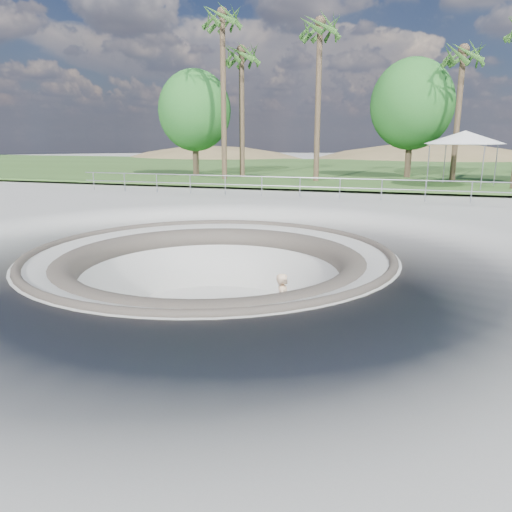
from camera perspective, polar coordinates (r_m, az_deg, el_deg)
name	(u,v)px	position (r m, az deg, el deg)	size (l,w,h in m)	color
ground	(211,253)	(14.10, -5.19, 0.39)	(180.00, 180.00, 0.00)	#A6A5A1
skate_bowl	(212,314)	(14.63, -5.04, -6.61)	(14.00, 14.00, 4.10)	#A6A5A1
grass_strip	(350,169)	(47.10, 10.68, 9.73)	(180.00, 36.00, 0.12)	#335421
distant_hills	(395,213)	(70.64, 15.62, 4.77)	(103.20, 45.00, 28.60)	brown
safety_railing	(300,187)	(25.38, 5.04, 7.85)	(25.00, 0.06, 1.03)	#93949B
skateboard	(283,335)	(13.15, 3.10, -8.99)	(0.79, 0.46, 0.08)	brown
skater	(283,305)	(12.85, 3.15, -5.56)	(0.60, 0.39, 1.63)	#D9B38D
canopy_white	(465,138)	(32.23, 22.76, 12.38)	(5.96, 5.96, 3.22)	#93949B
palm_a	(222,24)	(35.67, -3.87, 24.95)	(2.60, 2.60, 11.56)	brown
palm_b	(242,58)	(37.05, -1.66, 21.68)	(2.60, 2.60, 9.57)	brown
palm_c	(320,32)	(34.21, 7.32, 24.03)	(2.60, 2.60, 10.70)	brown
palm_d	(463,58)	(36.23, 22.60, 20.20)	(2.60, 2.60, 9.11)	brown
bushy_tree_left	(194,111)	(38.32, -7.04, 16.15)	(5.38, 4.89, 7.76)	brown
bushy_tree_mid	(412,104)	(38.06, 17.40, 16.20)	(5.76, 5.24, 8.32)	brown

